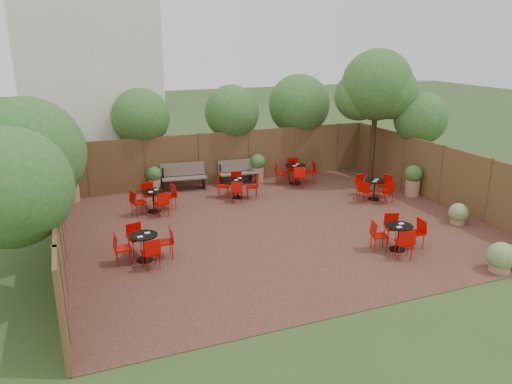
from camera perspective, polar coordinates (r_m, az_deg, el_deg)
name	(u,v)px	position (r m, az deg, el deg)	size (l,w,h in m)	color
ground	(278,227)	(14.68, 2.54, -4.06)	(80.00, 80.00, 0.00)	#354F23
courtyard_paving	(278,226)	(14.68, 2.54, -4.02)	(12.00, 10.00, 0.02)	#381F17
fence_back	(225,158)	(18.85, -3.60, 4.03)	(12.00, 0.08, 2.00)	#53321F
fence_left	(60,222)	(13.22, -21.97, -3.26)	(0.08, 10.00, 2.00)	#53321F
fence_right	(441,175)	(17.57, 20.78, 1.89)	(0.08, 10.00, 2.00)	#53321F
neighbour_building	(90,76)	(20.52, -18.85, 12.75)	(5.00, 4.00, 8.00)	silver
overhang_foliage	(179,128)	(15.56, -8.98, 7.36)	(15.44, 10.73, 2.68)	#2C5D1E
courtyard_tree	(377,89)	(18.99, 13.94, 11.59)	(2.78, 2.68, 5.03)	black
park_bench_left	(184,176)	(18.18, -8.45, 1.84)	(1.66, 0.71, 1.00)	brown
park_bench_right	(238,172)	(18.75, -2.10, 2.39)	(1.51, 0.54, 0.92)	brown
bistro_tables	(269,200)	(15.67, 1.52, -0.94)	(9.69, 8.06, 0.86)	black
planters	(230,177)	(17.61, -3.09, 1.75)	(11.92, 4.38, 1.14)	#996A4C
low_shrubs	(491,242)	(14.12, 25.76, -5.32)	(2.00, 3.48, 0.72)	#996A4C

